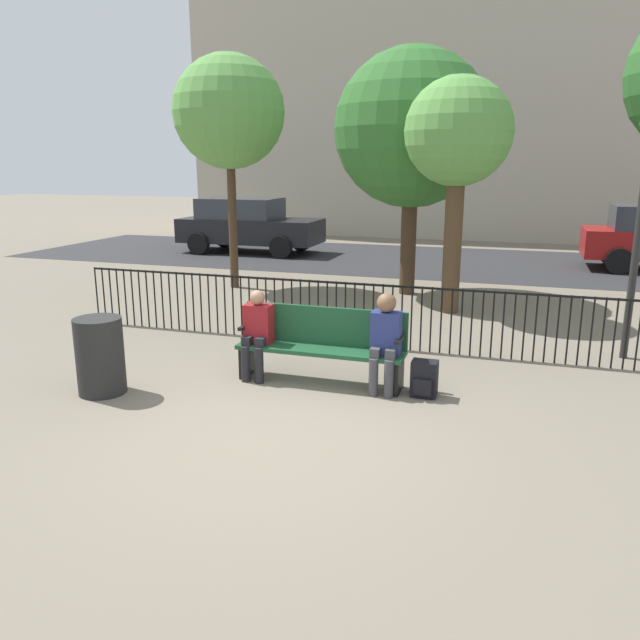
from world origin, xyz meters
TOP-DOWN VIEW (x-y plane):
  - ground_plane at (0.00, 0.00)m, footprint 80.00×80.00m
  - park_bench at (0.00, 1.73)m, footprint 2.07×0.45m
  - seated_person_0 at (-0.80, 1.59)m, footprint 0.34×0.39m
  - seated_person_1 at (0.81, 1.60)m, footprint 0.34×0.39m
  - backpack at (1.28, 1.59)m, footprint 0.30×0.26m
  - fence_railing at (-0.02, 3.36)m, footprint 9.01×0.03m
  - tree_0 at (1.08, 5.97)m, footprint 1.85×1.85m
  - tree_1 at (-3.66, 6.91)m, footprint 2.30×2.30m
  - tree_3 at (0.04, 7.38)m, footprint 3.06×3.06m
  - street_surface at (0.00, 12.00)m, footprint 24.00×6.00m
  - parked_car_1 at (-5.61, 11.99)m, footprint 4.20×1.94m
  - building_facade at (0.00, 20.00)m, footprint 20.00×6.00m
  - trash_bin at (-2.34, 0.55)m, footprint 0.55×0.55m

SIDE VIEW (x-z plane):
  - ground_plane at x=0.00m, z-range 0.00..0.00m
  - street_surface at x=0.00m, z-range 0.00..0.01m
  - backpack at x=1.28m, z-range 0.00..0.42m
  - trash_bin at x=-2.34m, z-range 0.00..0.90m
  - park_bench at x=0.00m, z-range 0.04..0.96m
  - fence_railing at x=-0.02m, z-range 0.08..1.03m
  - seated_person_0 at x=-0.80m, z-range 0.06..1.18m
  - seated_person_1 at x=0.81m, z-range 0.08..1.26m
  - parked_car_1 at x=-5.61m, z-range 0.03..1.65m
  - tree_0 at x=1.08m, z-range 1.04..5.12m
  - tree_3 at x=0.04m, z-range 0.86..5.68m
  - tree_1 at x=-3.66m, z-range 1.23..6.03m
  - building_facade at x=0.00m, z-range 0.00..12.41m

